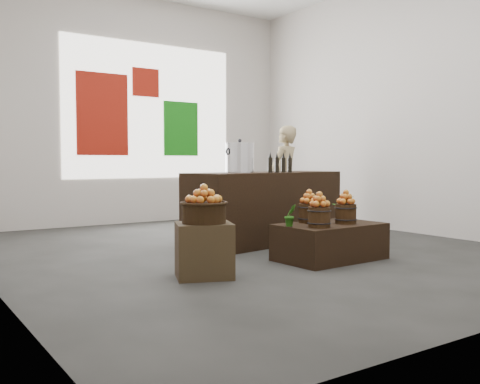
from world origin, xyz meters
TOP-DOWN VIEW (x-y plane):
  - ground at (0.00, 0.00)m, footprint 7.00×7.00m
  - back_wall at (0.00, 3.50)m, footprint 6.00×0.04m
  - back_opening at (0.30, 3.48)m, footprint 3.20×0.02m
  - deco_red_left at (-0.60, 3.47)m, footprint 0.90×0.04m
  - deco_green_right at (0.90, 3.47)m, footprint 0.70×0.04m
  - deco_red_upper at (0.20, 3.47)m, footprint 0.50×0.04m
  - crate at (-1.25, -1.09)m, footprint 0.64×0.59m
  - wicker_basket at (-1.25, -1.09)m, footprint 0.42×0.42m
  - apples_in_basket at (-1.25, -1.09)m, footprint 0.32×0.32m
  - display_table at (0.37, -1.09)m, footprint 1.20×0.77m
  - apple_bucket_front_left at (0.05, -1.26)m, footprint 0.23×0.23m
  - apples_in_bucket_front_left at (0.05, -1.26)m, footprint 0.18×0.18m
  - apple_bucket_front_right at (0.53, -1.17)m, footprint 0.23×0.23m
  - apples_in_bucket_front_right at (0.53, -1.17)m, footprint 0.18×0.18m
  - apple_bucket_rear at (0.25, -0.88)m, footprint 0.23×0.23m
  - apples_in_bucket_rear at (0.25, -0.88)m, footprint 0.18×0.18m
  - herb_garnish_right at (0.77, -0.88)m, footprint 0.30×0.27m
  - herb_garnish_left at (-0.15, -1.03)m, footprint 0.14×0.12m
  - counter at (0.50, 0.29)m, footprint 2.42×1.13m
  - stock_pot_left at (0.03, 0.21)m, footprint 0.36×0.36m
  - oil_cruets at (0.54, 0.06)m, footprint 0.35×0.12m
  - shopper at (1.82, 1.53)m, footprint 0.72×0.60m

SIDE VIEW (x-z plane):
  - ground at x=0.00m, z-range 0.00..0.00m
  - display_table at x=0.37m, z-range 0.00..0.41m
  - crate at x=-1.25m, z-range 0.00..0.52m
  - counter at x=0.50m, z-range 0.00..0.95m
  - apple_bucket_front_left at x=0.05m, z-range 0.41..0.62m
  - apple_bucket_front_right at x=0.53m, z-range 0.41..0.62m
  - apple_bucket_rear at x=0.25m, z-range 0.41..0.62m
  - herb_garnish_left at x=-0.15m, z-range 0.41..0.64m
  - herb_garnish_right at x=0.77m, z-range 0.41..0.69m
  - wicker_basket at x=-1.25m, z-range 0.52..0.71m
  - apples_in_bucket_front_left at x=0.05m, z-range 0.62..0.78m
  - apples_in_bucket_front_right at x=0.53m, z-range 0.62..0.78m
  - apples_in_bucket_rear at x=0.25m, z-range 0.62..0.78m
  - apples_in_basket at x=-1.25m, z-range 0.71..0.88m
  - shopper at x=1.82m, z-range 0.00..1.69m
  - oil_cruets at x=0.54m, z-range 0.95..1.22m
  - stock_pot_left at x=0.03m, z-range 0.95..1.31m
  - deco_green_right at x=0.90m, z-range 1.20..2.20m
  - deco_red_left at x=-0.60m, z-range 1.20..2.60m
  - back_wall at x=0.00m, z-range 0.00..4.00m
  - back_opening at x=0.30m, z-range 0.80..3.20m
  - deco_red_upper at x=0.20m, z-range 2.25..2.75m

